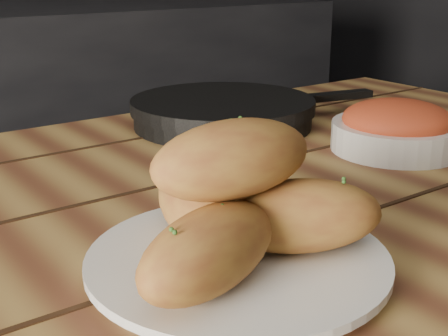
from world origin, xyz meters
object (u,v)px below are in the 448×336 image
at_px(skillet, 224,112).
at_px(bowl, 397,128).
at_px(table, 207,292).
at_px(bread_rolls, 236,207).
at_px(plate, 238,263).

relative_size(skillet, bowl, 2.36).
relative_size(table, bowl, 8.42).
relative_size(bread_rolls, skillet, 0.61).
xyz_separation_m(bread_rolls, bowl, (0.41, 0.16, -0.03)).
bearing_deg(plate, table, 66.88).
height_order(plate, bread_rolls, bread_rolls).
bearing_deg(bowl, bread_rolls, -158.17).
relative_size(table, skillet, 3.57).
xyz_separation_m(plate, bread_rolls, (-0.01, -0.00, 0.05)).
bearing_deg(bread_rolls, skillet, 54.96).
height_order(table, bread_rolls, bread_rolls).
distance_m(table, skillet, 0.39).
distance_m(bread_rolls, bowl, 0.44).
height_order(table, skillet, skillet).
relative_size(plate, skillet, 0.61).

